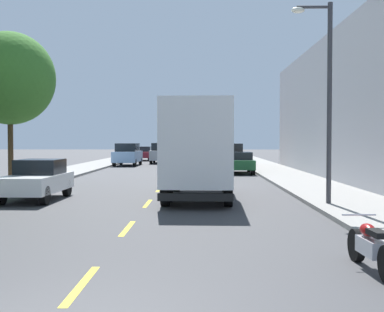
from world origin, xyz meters
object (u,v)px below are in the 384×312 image
at_px(parked_suv_orange, 231,155).
at_px(delivery_box_truck, 199,146).
at_px(street_tree_second, 10,79).
at_px(moving_silver_sedan, 162,153).
at_px(parked_hatchback_burgundy, 143,153).
at_px(parked_suv_sky, 128,154).
at_px(parked_hatchback_white, 37,180).
at_px(parked_sedan_forest, 239,162).
at_px(street_lamp, 325,87).
at_px(parked_motorcycle, 371,247).

bearing_deg(parked_suv_orange, delivery_box_truck, -96.59).
height_order(street_tree_second, delivery_box_truck, street_tree_second).
xyz_separation_m(street_tree_second, moving_silver_sedan, (4.60, 26.43, -3.91)).
relative_size(delivery_box_truck, parked_hatchback_burgundy, 1.77).
height_order(parked_suv_orange, moving_silver_sedan, same).
relative_size(delivery_box_truck, moving_silver_sedan, 1.48).
xyz_separation_m(street_tree_second, delivery_box_truck, (8.19, -2.88, -2.89)).
distance_m(street_tree_second, moving_silver_sedan, 27.11).
xyz_separation_m(parked_suv_orange, parked_suv_sky, (-8.82, 2.06, 0.00)).
bearing_deg(parked_hatchback_burgundy, parked_hatchback_white, -89.96).
bearing_deg(parked_sedan_forest, delivery_box_truck, -100.26).
height_order(street_tree_second, street_lamp, street_tree_second).
xyz_separation_m(delivery_box_truck, moving_silver_sedan, (-3.59, 29.31, -1.02)).
height_order(delivery_box_truck, moving_silver_sedan, delivery_box_truck).
height_order(parked_sedan_forest, parked_suv_sky, parked_suv_sky).
height_order(street_lamp, parked_suv_sky, street_lamp).
bearing_deg(street_lamp, delivery_box_truck, 151.32).
bearing_deg(parked_sedan_forest, moving_silver_sedan, 113.17).
xyz_separation_m(street_lamp, parked_motorcycle, (-1.19, -8.20, -3.57)).
height_order(street_lamp, parked_motorcycle, street_lamp).
bearing_deg(moving_silver_sedan, parked_suv_orange, -46.71).
xyz_separation_m(parked_suv_sky, parked_motorcycle, (9.16, -35.25, -0.58)).
relative_size(parked_suv_sky, moving_silver_sedan, 1.01).
bearing_deg(street_lamp, street_tree_second, 157.35).
distance_m(street_tree_second, street_lamp, 13.41).
bearing_deg(parked_motorcycle, parked_hatchback_burgundy, 101.06).
height_order(street_lamp, delivery_box_truck, street_lamp).
distance_m(delivery_box_truck, parked_hatchback_white, 6.15).
xyz_separation_m(parked_suv_sky, moving_silver_sedan, (2.61, 4.54, 0.00)).
height_order(parked_hatchback_white, parked_motorcycle, parked_hatchback_white).
distance_m(parked_hatchback_white, parked_suv_sky, 25.11).
relative_size(street_lamp, parked_suv_sky, 1.36).
distance_m(parked_hatchback_white, moving_silver_sedan, 29.74).
relative_size(parked_suv_orange, parked_sedan_forest, 1.06).
height_order(parked_suv_orange, parked_hatchback_burgundy, parked_suv_orange).
distance_m(moving_silver_sedan, parked_motorcycle, 40.32).
xyz_separation_m(parked_suv_orange, parked_motorcycle, (0.33, -33.18, -0.58)).
distance_m(street_lamp, parked_sedan_forest, 17.34).
xyz_separation_m(delivery_box_truck, parked_sedan_forest, (2.66, 14.70, -1.25)).
xyz_separation_m(street_tree_second, parked_hatchback_white, (2.18, -3.21, -4.14)).
bearing_deg(parked_hatchback_burgundy, street_lamp, -74.92).
relative_size(street_tree_second, parked_sedan_forest, 1.50).
bearing_deg(parked_motorcycle, moving_silver_sedan, 99.35).
distance_m(parked_sedan_forest, moving_silver_sedan, 15.89).
bearing_deg(street_lamp, parked_hatchback_white, 169.19).
xyz_separation_m(street_tree_second, street_lamp, (12.34, -5.15, -0.92)).
xyz_separation_m(parked_hatchback_white, parked_hatchback_burgundy, (-0.02, 35.85, 0.00)).
xyz_separation_m(street_lamp, parked_hatchback_white, (-10.16, 1.94, -3.22)).
relative_size(parked_suv_orange, parked_hatchback_white, 1.19).
distance_m(parked_hatchback_burgundy, parked_suv_sky, 10.75).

